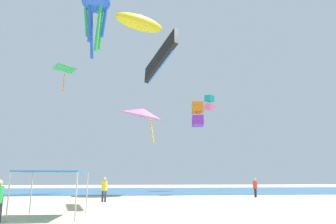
{
  "coord_description": "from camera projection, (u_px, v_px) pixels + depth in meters",
  "views": [
    {
      "loc": [
        -3.19,
        -16.84,
        2.02
      ],
      "look_at": [
        -0.99,
        6.68,
        6.8
      ],
      "focal_mm": 33.66,
      "sensor_mm": 36.0,
      "label": 1
    }
  ],
  "objects": [
    {
      "name": "ground",
      "position": [
        199.0,
        216.0,
        16.32
      ],
      "size": [
        110.0,
        110.0,
        0.1
      ],
      "primitive_type": "cube",
      "color": "#D1BA8C"
    },
    {
      "name": "ocean_strip",
      "position": [
        161.0,
        191.0,
        42.66
      ],
      "size": [
        110.0,
        21.02,
        0.03
      ],
      "primitive_type": "cube",
      "color": "#28608C",
      "rests_on": "ground"
    },
    {
      "name": "canopy_tent",
      "position": [
        53.0,
        173.0,
        15.85
      ],
      "size": [
        3.03,
        3.16,
        2.25
      ],
      "color": "#B2B2B7",
      "rests_on": "ground"
    },
    {
      "name": "person_leftmost",
      "position": [
        255.0,
        186.0,
        29.83
      ],
      "size": [
        0.42,
        0.42,
        1.76
      ],
      "rotation": [
        0.0,
        0.0,
        0.99
      ],
      "color": "black",
      "rests_on": "ground"
    },
    {
      "name": "person_central",
      "position": [
        104.0,
        187.0,
        24.81
      ],
      "size": [
        0.45,
        0.45,
        1.89
      ],
      "rotation": [
        0.0,
        0.0,
        5.51
      ],
      "color": "#33384C",
      "rests_on": "ground"
    },
    {
      "name": "kite_box_orange",
      "position": [
        198.0,
        114.0,
        45.12
      ],
      "size": [
        1.77,
        1.89,
        3.5
      ],
      "rotation": [
        0.0,
        0.0,
        3.03
      ],
      "color": "orange"
    },
    {
      "name": "kite_diamond_green",
      "position": [
        65.0,
        70.0,
        36.06
      ],
      "size": [
        2.99,
        2.99,
        3.13
      ],
      "rotation": [
        0.0,
        0.0,
        2.08
      ],
      "color": "green"
    },
    {
      "name": "kite_inflatable_yellow",
      "position": [
        140.0,
        23.0,
        42.35
      ],
      "size": [
        7.38,
        5.52,
        2.77
      ],
      "rotation": [
        0.0,
        0.0,
        3.64
      ],
      "color": "yellow"
    },
    {
      "name": "kite_parafoil_black",
      "position": [
        160.0,
        58.0,
        25.0
      ],
      "size": [
        2.43,
        5.11,
        3.27
      ],
      "rotation": [
        0.0,
        0.0,
        2.01
      ],
      "color": "black"
    },
    {
      "name": "kite_delta_pink",
      "position": [
        142.0,
        112.0,
        34.86
      ],
      "size": [
        6.56,
        6.54,
        4.31
      ],
      "rotation": [
        0.0,
        0.0,
        4.14
      ],
      "color": "pink"
    },
    {
      "name": "kite_octopus_blue",
      "position": [
        96.0,
        5.0,
        33.06
      ],
      "size": [
        3.04,
        3.04,
        7.05
      ],
      "rotation": [
        0.0,
        0.0,
        6.26
      ],
      "color": "blue"
    },
    {
      "name": "kite_box_teal",
      "position": [
        209.0,
        103.0,
        36.97
      ],
      "size": [
        1.25,
        1.26,
        1.89
      ],
      "rotation": [
        0.0,
        0.0,
        3.83
      ],
      "color": "teal"
    }
  ]
}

